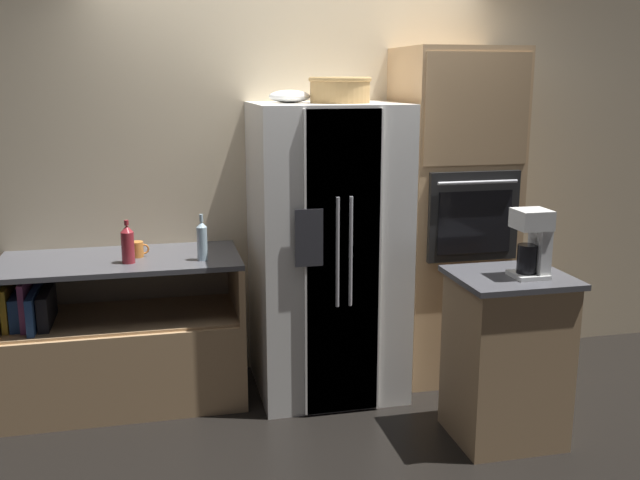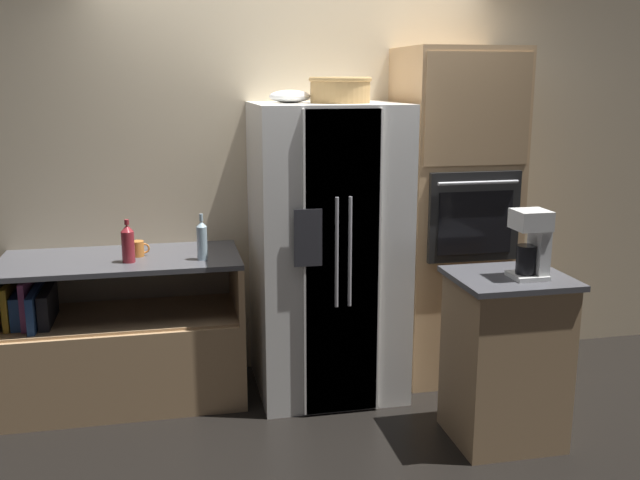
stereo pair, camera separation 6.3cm
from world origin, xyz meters
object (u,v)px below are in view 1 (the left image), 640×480
object	(u,v)px
mug	(137,249)
wall_oven	(451,216)
wicker_basket	(340,89)
bottle_tall	(128,244)
bottle_short	(202,240)
refrigerator	(327,251)
coffee_maker	(534,240)
fruit_bowl	(290,96)

from	to	relation	value
mug	wall_oven	bearing A→B (deg)	-0.03
wicker_basket	bottle_tall	size ratio (longest dim) A/B	1.48
bottle_tall	mug	size ratio (longest dim) A/B	2.24
wicker_basket	bottle_short	size ratio (longest dim) A/B	1.36
refrigerator	coffee_maker	xyz separation A→B (m)	(0.87, -0.93, 0.22)
wall_oven	coffee_maker	xyz separation A→B (m)	(0.02, -1.01, 0.06)
wicker_basket	bottle_short	bearing A→B (deg)	-177.33
refrigerator	coffee_maker	world-z (taller)	refrigerator
wicker_basket	fruit_bowl	xyz separation A→B (m)	(-0.28, 0.09, -0.04)
fruit_bowl	bottle_short	xyz separation A→B (m)	(-0.55, -0.13, -0.81)
refrigerator	bottle_tall	distance (m)	1.18
wall_oven	refrigerator	bearing A→B (deg)	-174.30
wicker_basket	bottle_tall	bearing A→B (deg)	-179.51
bottle_tall	bottle_short	bearing A→B (deg)	-3.86
mug	coffee_maker	world-z (taller)	coffee_maker
wicker_basket	bottle_tall	distance (m)	1.52
wicker_basket	mug	distance (m)	1.52
fruit_bowl	wall_oven	bearing A→B (deg)	1.53
wall_oven	fruit_bowl	size ratio (longest dim) A/B	8.68
wall_oven	coffee_maker	distance (m)	1.01
bottle_short	wall_oven	bearing A→B (deg)	5.65
bottle_tall	bottle_short	xyz separation A→B (m)	(0.42, -0.03, 0.01)
bottle_short	coffee_maker	world-z (taller)	coffee_maker
wall_oven	wicker_basket	distance (m)	1.13
mug	bottle_short	bearing A→B (deg)	-23.39
fruit_bowl	mug	distance (m)	1.28
bottle_short	mug	world-z (taller)	bottle_short
refrigerator	wicker_basket	world-z (taller)	wicker_basket
refrigerator	mug	bearing A→B (deg)	175.64
mug	refrigerator	bearing A→B (deg)	-4.36
wicker_basket	coffee_maker	distance (m)	1.41
fruit_bowl	bottle_short	world-z (taller)	fruit_bowl
fruit_bowl	bottle_short	distance (m)	0.99
refrigerator	bottle_short	size ratio (longest dim) A/B	6.58
coffee_maker	wicker_basket	bearing A→B (deg)	131.96
bottle_short	mug	xyz separation A→B (m)	(-0.37, 0.16, -0.07)
refrigerator	coffee_maker	bearing A→B (deg)	-46.75
refrigerator	wall_oven	bearing A→B (deg)	5.70
refrigerator	fruit_bowl	world-z (taller)	fruit_bowl
bottle_short	refrigerator	bearing A→B (deg)	5.58
refrigerator	mug	xyz separation A→B (m)	(-1.13, 0.09, 0.05)
mug	coffee_maker	xyz separation A→B (m)	(2.00, -1.01, 0.18)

